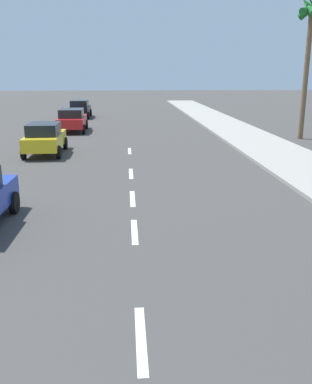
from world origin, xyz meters
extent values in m
plane|color=#423F3D|center=(0.00, 20.00, 0.00)|extent=(160.00, 160.00, 0.00)
cube|color=#9E998E|center=(7.47, 22.00, 0.07)|extent=(3.60, 80.00, 0.14)
cube|color=white|center=(0.00, 6.91, 0.00)|extent=(0.16, 1.80, 0.01)
cube|color=white|center=(0.00, 11.56, 0.00)|extent=(0.16, 1.80, 0.01)
cube|color=white|center=(0.00, 14.56, 0.00)|extent=(0.16, 1.80, 0.01)
cube|color=white|center=(0.00, 18.15, 0.00)|extent=(0.16, 1.80, 0.01)
cube|color=white|center=(0.00, 23.34, 0.00)|extent=(0.16, 1.80, 0.01)
cylinder|color=black|center=(-3.49, 13.35, 0.32)|extent=(0.19, 0.64, 0.64)
cube|color=gold|center=(-4.25, 22.81, 0.69)|extent=(1.70, 3.94, 0.64)
cube|color=black|center=(-4.24, 22.61, 1.29)|extent=(1.48, 2.06, 0.56)
cylinder|color=black|center=(-5.09, 24.13, 0.32)|extent=(0.19, 0.64, 0.64)
cylinder|color=black|center=(-3.44, 24.16, 0.32)|extent=(0.19, 0.64, 0.64)
cylinder|color=black|center=(-5.05, 21.47, 0.32)|extent=(0.19, 0.64, 0.64)
cylinder|color=black|center=(-3.40, 21.49, 0.32)|extent=(0.19, 0.64, 0.64)
cube|color=red|center=(-3.90, 31.36, 0.69)|extent=(1.86, 4.25, 0.64)
cube|color=black|center=(-3.90, 31.15, 1.29)|extent=(1.60, 2.22, 0.56)
cylinder|color=black|center=(-4.82, 32.78, 0.32)|extent=(0.19, 0.64, 0.64)
cylinder|color=black|center=(-3.05, 32.81, 0.32)|extent=(0.19, 0.64, 0.64)
cylinder|color=black|center=(-4.76, 29.91, 0.32)|extent=(0.19, 0.64, 0.64)
cylinder|color=black|center=(-2.99, 29.95, 0.32)|extent=(0.19, 0.64, 0.64)
cube|color=black|center=(-4.30, 40.69, 0.69)|extent=(1.69, 4.01, 0.64)
cube|color=black|center=(-4.30, 40.49, 1.29)|extent=(1.48, 2.08, 0.56)
cylinder|color=black|center=(-5.13, 42.05, 0.32)|extent=(0.18, 0.64, 0.64)
cylinder|color=black|center=(-3.45, 42.05, 0.32)|extent=(0.18, 0.64, 0.64)
cylinder|color=black|center=(-5.14, 39.33, 0.32)|extent=(0.18, 0.64, 0.64)
cylinder|color=black|center=(-3.46, 39.33, 0.32)|extent=(0.18, 0.64, 0.64)
cylinder|color=brown|center=(10.65, 26.87, 3.88)|extent=(0.30, 0.30, 7.77)
cone|color=#195B23|center=(10.51, 27.08, 7.62)|extent=(1.55, 1.42, 1.14)
cone|color=#195B23|center=(10.40, 26.84, 7.62)|extent=(0.62, 1.68, 1.30)
cone|color=#195B23|center=(10.51, 26.66, 7.62)|extent=(1.42, 1.16, 1.45)
camera|label=1|loc=(-0.17, 1.13, 4.01)|focal=39.88mm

